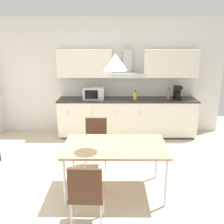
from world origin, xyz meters
TOP-DOWN VIEW (x-y plane):
  - ground_plane at (0.00, 0.00)m, footprint 7.27×7.40m
  - wall_back at (0.00, 2.52)m, footprint 5.82×0.10m
  - kitchen_counter at (0.64, 2.17)m, footprint 3.19×0.63m
  - backsplash_tile at (0.64, 2.46)m, footprint 3.17×0.02m
  - upper_wall_cabinets at (0.64, 2.30)m, footprint 3.17×0.40m
  - microwave at (-0.13, 2.16)m, footprint 0.48×0.35m
  - coffee_maker at (1.79, 2.19)m, footprint 0.18×0.19m
  - bottle_yellow at (0.82, 2.11)m, footprint 0.08×0.08m
  - bottle_brown at (1.59, 2.17)m, footprint 0.07×0.07m
  - dining_table at (0.35, -0.14)m, footprint 1.48×0.86m
  - chair_near_left at (0.01, -0.96)m, footprint 0.41×0.41m
  - chair_far_left at (0.01, 0.67)m, footprint 0.40×0.40m
  - pendant_lamp at (0.35, -0.14)m, footprint 0.32×0.32m

SIDE VIEW (x-z plane):
  - ground_plane at x=0.00m, z-range -0.02..0.00m
  - kitchen_counter at x=0.64m, z-range 0.00..0.89m
  - chair_near_left at x=0.01m, z-range 0.10..0.97m
  - chair_far_left at x=0.01m, z-range 0.10..0.97m
  - dining_table at x=0.35m, z-range 0.33..1.08m
  - bottle_yellow at x=0.82m, z-range 0.88..1.09m
  - bottle_brown at x=1.59m, z-range 0.87..1.14m
  - microwave at x=-0.13m, z-range 0.89..1.17m
  - coffee_maker at x=1.79m, z-range 0.89..1.19m
  - backsplash_tile at x=0.64m, z-range 0.89..1.36m
  - wall_back at x=0.00m, z-range 0.00..2.71m
  - upper_wall_cabinets at x=0.64m, z-range 1.37..1.99m
  - pendant_lamp at x=0.35m, z-range 1.81..2.03m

